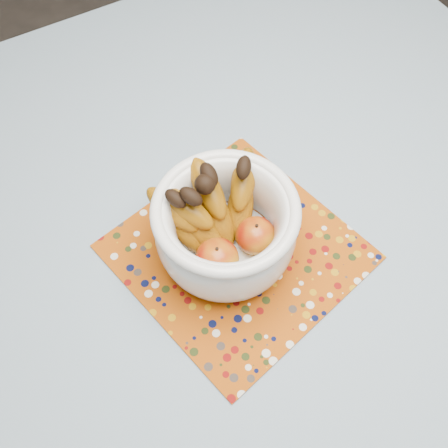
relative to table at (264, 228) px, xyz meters
name	(u,v)px	position (x,y,z in m)	size (l,w,h in m)	color
table	(264,228)	(0.00, 0.00, 0.00)	(1.20, 1.20, 0.75)	brown
tablecloth	(267,205)	(0.00, 0.00, 0.08)	(1.32, 1.32, 0.01)	slate
placemat	(237,252)	(-0.10, -0.06, 0.09)	(0.35, 0.35, 0.00)	#9A4008
fruit_bowl	(219,221)	(-0.12, -0.03, 0.17)	(0.26, 0.23, 0.17)	white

